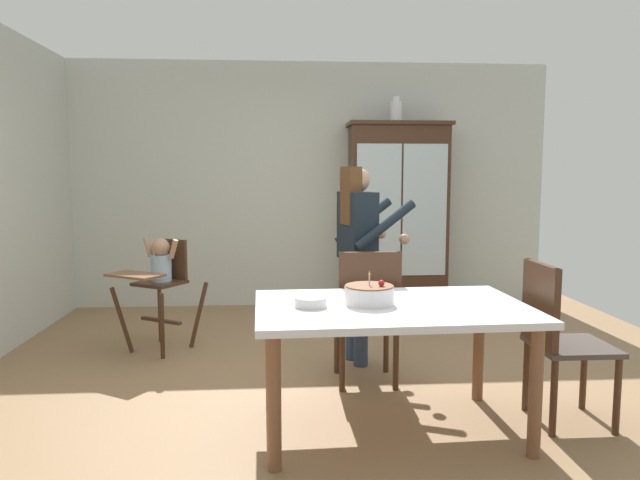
% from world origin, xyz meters
% --- Properties ---
extents(ground_plane, '(6.24, 6.24, 0.00)m').
position_xyz_m(ground_plane, '(0.00, 0.00, 0.00)').
color(ground_plane, '#93704C').
extents(wall_back, '(5.32, 0.06, 2.70)m').
position_xyz_m(wall_back, '(0.00, 2.63, 1.35)').
color(wall_back, silver).
rests_on(wall_back, ground_plane).
extents(china_cabinet, '(1.10, 0.48, 2.03)m').
position_xyz_m(china_cabinet, '(0.95, 2.37, 1.02)').
color(china_cabinet, '#422819').
rests_on(china_cabinet, ground_plane).
extents(ceramic_vase, '(0.13, 0.13, 0.27)m').
position_xyz_m(ceramic_vase, '(0.91, 2.37, 2.15)').
color(ceramic_vase, white).
rests_on(ceramic_vase, china_cabinet).
extents(high_chair_with_toddler, '(0.79, 0.84, 0.95)m').
position_xyz_m(high_chair_with_toddler, '(-1.34, 0.95, 0.65)').
color(high_chair_with_toddler, '#422819').
rests_on(high_chair_with_toddler, ground_plane).
extents(adult_person, '(0.60, 0.59, 1.53)m').
position_xyz_m(adult_person, '(0.26, 0.51, 0.97)').
color(adult_person, '#33425B').
rests_on(adult_person, ground_plane).
extents(dining_table, '(1.56, 1.02, 0.74)m').
position_xyz_m(dining_table, '(0.28, -0.73, 0.65)').
color(dining_table, silver).
rests_on(dining_table, ground_plane).
extents(birthday_cake, '(0.28, 0.28, 0.19)m').
position_xyz_m(birthday_cake, '(0.16, -0.70, 0.79)').
color(birthday_cake, white).
rests_on(birthday_cake, dining_table).
extents(serving_bowl, '(0.18, 0.18, 0.05)m').
position_xyz_m(serving_bowl, '(-0.18, -0.75, 0.77)').
color(serving_bowl, silver).
rests_on(serving_bowl, dining_table).
extents(dining_chair_far_side, '(0.44, 0.44, 0.96)m').
position_xyz_m(dining_chair_far_side, '(0.25, -0.02, 0.56)').
color(dining_chair_far_side, '#422819').
rests_on(dining_chair_far_side, ground_plane).
extents(dining_chair_right_end, '(0.44, 0.44, 0.96)m').
position_xyz_m(dining_chair_right_end, '(1.26, -0.69, 0.56)').
color(dining_chair_right_end, '#422819').
rests_on(dining_chair_right_end, ground_plane).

